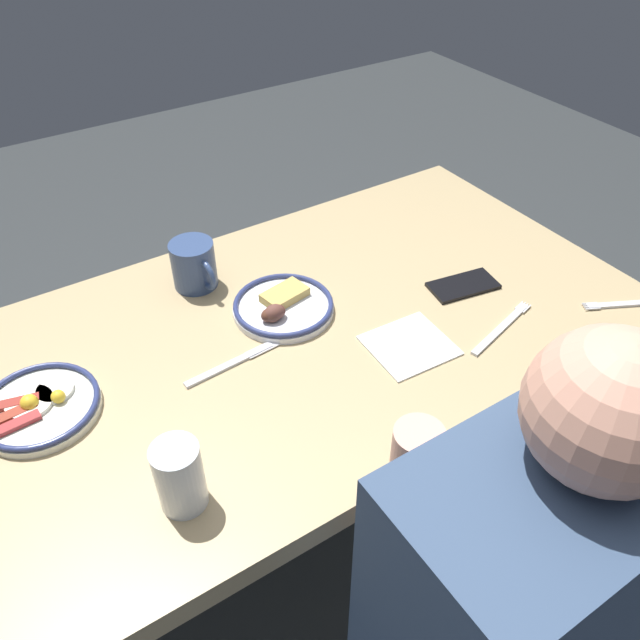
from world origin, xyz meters
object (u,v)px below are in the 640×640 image
object	(u,v)px
paper_napkin	(409,345)
plate_center_pancakes	(39,406)
fork_near	(626,304)
butter_knife	(238,360)
drinking_glass	(180,479)
fork_far	(502,328)
cell_phone	(463,286)
coffee_mug	(194,265)
plate_near_main	(282,306)

from	to	relation	value
paper_napkin	plate_center_pancakes	bearing A→B (deg)	-18.39
fork_near	butter_knife	world-z (taller)	same
drinking_glass	plate_center_pancakes	bearing A→B (deg)	-65.39
fork_near	fork_far	xyz separation A→B (m)	(0.26, -0.08, -0.00)
fork_far	cell_phone	bearing A→B (deg)	-101.48
paper_napkin	fork_far	world-z (taller)	fork_far
drinking_glass	fork_near	xyz separation A→B (m)	(-0.94, 0.06, -0.05)
coffee_mug	fork_far	size ratio (longest dim) A/B	0.63
fork_near	plate_near_main	bearing A→B (deg)	-30.93
coffee_mug	plate_near_main	bearing A→B (deg)	120.85
fork_far	butter_knife	world-z (taller)	same
plate_near_main	fork_near	size ratio (longest dim) A/B	1.21
plate_near_main	paper_napkin	xyz separation A→B (m)	(-0.15, 0.22, -0.01)
drinking_glass	fork_near	size ratio (longest dim) A/B	0.70
cell_phone	butter_knife	size ratio (longest dim) A/B	0.66
coffee_mug	cell_phone	size ratio (longest dim) A/B	0.88
paper_napkin	fork_far	xyz separation A→B (m)	(-0.18, 0.06, 0.00)
plate_center_pancakes	fork_near	xyz separation A→B (m)	(-1.07, 0.35, -0.01)
fork_far	plate_near_main	bearing A→B (deg)	-39.51
cell_phone	fork_near	world-z (taller)	cell_phone
plate_center_pancakes	fork_far	size ratio (longest dim) A/B	1.01
fork_near	fork_far	distance (m)	0.28
cell_phone	butter_knife	world-z (taller)	cell_phone
plate_center_pancakes	paper_napkin	xyz separation A→B (m)	(-0.63, 0.21, -0.01)
fork_near	cell_phone	bearing A→B (deg)	-43.62
plate_near_main	fork_near	bearing A→B (deg)	149.07
drinking_glass	fork_near	bearing A→B (deg)	176.58
drinking_glass	butter_knife	bearing A→B (deg)	-132.30
cell_phone	fork_far	world-z (taller)	cell_phone
plate_center_pancakes	drinking_glass	distance (m)	0.33
plate_center_pancakes	cell_phone	world-z (taller)	plate_center_pancakes
plate_center_pancakes	fork_far	xyz separation A→B (m)	(-0.81, 0.27, -0.01)
coffee_mug	cell_phone	xyz separation A→B (m)	(-0.47, 0.31, -0.05)
fork_near	fork_far	size ratio (longest dim) A/B	0.84
plate_near_main	butter_knife	size ratio (longest dim) A/B	0.93
paper_napkin	fork_far	distance (m)	0.19
plate_near_main	coffee_mug	distance (m)	0.21
paper_napkin	fork_far	size ratio (longest dim) A/B	0.75
butter_knife	cell_phone	bearing A→B (deg)	173.90
cell_phone	paper_napkin	size ratio (longest dim) A/B	0.96
plate_near_main	drinking_glass	distance (m)	0.46
paper_napkin	fork_near	xyz separation A→B (m)	(-0.45, 0.14, 0.00)
fork_near	drinking_glass	bearing A→B (deg)	-3.42
plate_center_pancakes	fork_near	world-z (taller)	plate_center_pancakes
drinking_glass	fork_far	bearing A→B (deg)	-177.70
plate_near_main	coffee_mug	world-z (taller)	coffee_mug
drinking_glass	butter_knife	xyz separation A→B (m)	(-0.20, -0.22, -0.05)
paper_napkin	fork_far	bearing A→B (deg)	162.34
paper_napkin	fork_near	bearing A→B (deg)	162.44
plate_center_pancakes	coffee_mug	size ratio (longest dim) A/B	1.59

